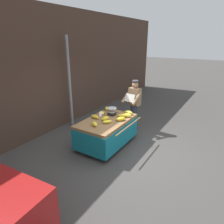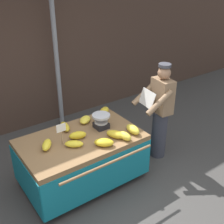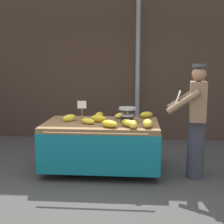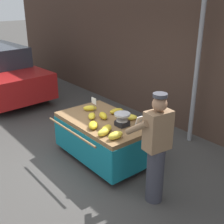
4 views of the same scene
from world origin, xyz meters
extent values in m
plane|color=#423F3D|center=(0.00, 0.00, 0.00)|extent=(60.00, 60.00, 0.00)
cube|color=#473328|center=(0.00, 2.95, 1.99)|extent=(16.00, 0.24, 3.99)
cylinder|color=gray|center=(0.61, 2.55, 1.55)|extent=(0.09, 0.09, 3.10)
cube|color=olive|center=(0.04, 0.68, 0.76)|extent=(1.80, 1.10, 0.08)
cylinder|color=black|center=(-0.78, 0.68, 0.36)|extent=(0.05, 0.72, 0.72)
cylinder|color=#B7B7BC|center=(-0.81, 0.68, 0.36)|extent=(0.01, 0.13, 0.13)
cylinder|color=black|center=(0.86, 0.68, 0.36)|extent=(0.05, 0.72, 0.72)
cylinder|color=#B7B7BC|center=(0.89, 0.68, 0.36)|extent=(0.01, 0.13, 0.13)
cylinder|color=#4C4742|center=(0.04, 1.15, 0.36)|extent=(0.05, 0.05, 0.72)
cube|color=#147284|center=(0.04, 0.13, 0.42)|extent=(1.80, 0.02, 0.60)
cube|color=#147284|center=(0.04, 1.23, 0.42)|extent=(1.80, 0.02, 0.60)
cube|color=#147284|center=(-0.86, 0.68, 0.42)|extent=(0.02, 1.10, 0.60)
cube|color=#147284|center=(0.94, 0.68, 0.42)|extent=(0.02, 1.10, 0.60)
cylinder|color=olive|center=(0.04, -0.05, 0.78)|extent=(1.44, 0.04, 0.04)
cube|color=black|center=(0.45, 0.75, 0.84)|extent=(0.20, 0.20, 0.09)
cylinder|color=#B7B7BC|center=(0.45, 0.75, 0.94)|extent=(0.02, 0.02, 0.11)
cylinder|color=#B7B7BC|center=(0.45, 0.75, 1.02)|extent=(0.28, 0.28, 0.04)
cylinder|color=#B7B7BC|center=(0.45, 0.75, 0.91)|extent=(0.21, 0.21, 0.03)
cylinder|color=#997A51|center=(-0.26, 0.67, 0.91)|extent=(0.01, 0.01, 0.22)
cube|color=white|center=(-0.26, 0.67, 1.08)|extent=(0.14, 0.01, 0.12)
ellipsoid|color=yellow|center=(-0.15, 0.53, 0.84)|extent=(0.29, 0.26, 0.09)
ellipsoid|color=yellow|center=(0.34, 1.05, 0.84)|extent=(0.29, 0.29, 0.09)
ellipsoid|color=gold|center=(-0.01, 0.69, 0.86)|extent=(0.28, 0.19, 0.12)
ellipsoid|color=gold|center=(0.77, 1.13, 0.85)|extent=(0.29, 0.27, 0.11)
ellipsoid|color=yellow|center=(0.55, 0.26, 0.86)|extent=(0.14, 0.24, 0.12)
ellipsoid|color=gold|center=(-0.04, 1.03, 0.85)|extent=(0.17, 0.31, 0.10)
ellipsoid|color=yellow|center=(0.76, 0.34, 0.86)|extent=(0.14, 0.28, 0.12)
ellipsoid|color=yellow|center=(-0.48, 0.72, 0.85)|extent=(0.25, 0.28, 0.11)
ellipsoid|color=gold|center=(0.47, 0.39, 0.85)|extent=(0.27, 0.33, 0.11)
ellipsoid|color=gold|center=(0.21, 0.31, 0.85)|extent=(0.32, 0.30, 0.11)
cylinder|color=#383842|center=(1.50, 0.50, 0.44)|extent=(0.26, 0.26, 0.88)
cube|color=#8C6B4C|center=(1.50, 0.50, 1.17)|extent=(0.28, 0.41, 0.58)
sphere|color=#9E7051|center=(1.50, 0.50, 1.56)|extent=(0.21, 0.21, 0.21)
cylinder|color=#3F3F47|center=(1.50, 0.50, 1.69)|extent=(0.20, 0.20, 0.05)
cylinder|color=#8C6B4C|center=(1.26, 0.32, 1.18)|extent=(0.49, 0.15, 0.37)
cylinder|color=#8C6B4C|center=(1.31, 0.74, 1.18)|extent=(0.49, 0.15, 0.37)
cube|color=silver|center=(1.20, 0.54, 1.19)|extent=(0.13, 0.35, 0.25)
camera|label=1|loc=(-4.45, -2.27, 2.98)|focal=32.48mm
camera|label=2|loc=(-1.69, -2.54, 3.09)|focal=46.19mm
camera|label=3|loc=(0.60, -4.11, 1.75)|focal=49.71mm
camera|label=4|loc=(3.98, -2.34, 2.96)|focal=47.36mm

